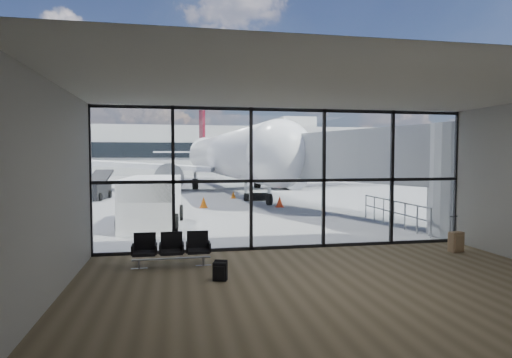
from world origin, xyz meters
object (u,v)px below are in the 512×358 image
object	(u,v)px
backpack	(220,271)
service_van	(152,201)
suitcase	(456,242)
airliner	(225,156)
seating_row	(172,248)
belt_loader	(94,190)
mobile_stairs	(0,199)

from	to	relation	value
backpack	service_van	bearing A→B (deg)	121.85
suitcase	airliner	xyz separation A→B (m)	(-3.87, 28.66, 2.73)
seating_row	belt_loader	xyz separation A→B (m)	(-5.45, 19.54, 0.16)
seating_row	service_van	size ratio (longest dim) A/B	0.42
backpack	service_van	distance (m)	8.72
airliner	belt_loader	bearing A→B (deg)	-141.80
service_van	mobile_stairs	world-z (taller)	service_van
seating_row	airliner	size ratio (longest dim) A/B	0.05
backpack	suitcase	bearing A→B (deg)	30.95
backpack	suitcase	distance (m)	7.67
suitcase	airliner	world-z (taller)	airliner
service_van	suitcase	bearing A→B (deg)	-31.32
seating_row	suitcase	size ratio (longest dim) A/B	1.84
airliner	suitcase	bearing A→B (deg)	-86.04
belt_loader	mobile_stairs	world-z (taller)	mobile_stairs
backpack	mobile_stairs	size ratio (longest dim) A/B	0.15
seating_row	belt_loader	world-z (taller)	belt_loader
suitcase	airliner	distance (m)	29.05
seating_row	backpack	distance (m)	1.99
service_van	mobile_stairs	xyz separation A→B (m)	(-9.02, 8.49, -0.58)
backpack	mobile_stairs	world-z (taller)	mobile_stairs
backpack	service_van	xyz separation A→B (m)	(-2.00, 8.45, 0.84)
suitcase	mobile_stairs	xyz separation A→B (m)	(-18.51, 15.29, 0.16)
airliner	belt_loader	distance (m)	13.93
backpack	service_van	size ratio (longest dim) A/B	0.10
seating_row	belt_loader	distance (m)	20.29
belt_loader	airliner	bearing A→B (deg)	49.94
suitcase	service_van	bearing A→B (deg)	136.42
belt_loader	mobile_stairs	distance (m)	6.11
backpack	airliner	xyz separation A→B (m)	(3.62, 30.31, 2.83)
airliner	service_van	xyz separation A→B (m)	(-5.62, -21.86, -1.99)
suitcase	mobile_stairs	size ratio (longest dim) A/B	0.35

